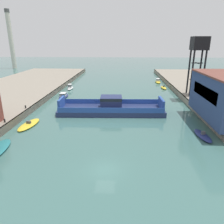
% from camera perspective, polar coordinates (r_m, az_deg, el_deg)
% --- Properties ---
extents(ground_plane, '(400.00, 400.00, 0.00)m').
position_cam_1_polar(ground_plane, '(27.19, -1.93, -15.26)').
color(ground_plane, '#3D6660').
extents(chain_ferry, '(23.28, 7.87, 3.71)m').
position_cam_1_polar(chain_ferry, '(46.97, -0.22, 1.12)').
color(chain_ferry, navy).
rests_on(chain_ferry, ground).
extents(moored_boat_near_left, '(2.53, 6.53, 1.36)m').
position_cam_1_polar(moored_boat_near_left, '(62.03, -12.95, 4.35)').
color(moored_boat_near_left, navy).
rests_on(moored_boat_near_left, ground).
extents(moored_boat_near_right, '(1.81, 4.90, 1.10)m').
position_cam_1_polar(moored_boat_near_right, '(74.00, 13.72, 6.38)').
color(moored_boat_near_right, yellow).
rests_on(moored_boat_near_right, ground).
extents(moored_boat_mid_right, '(3.04, 6.86, 0.95)m').
position_cam_1_polar(moored_boat_mid_right, '(42.95, -21.47, -3.14)').
color(moored_boat_mid_right, yellow).
rests_on(moored_boat_mid_right, ground).
extents(moored_boat_far_left, '(1.69, 5.38, 1.76)m').
position_cam_1_polar(moored_boat_far_left, '(72.34, -11.20, 6.56)').
color(moored_boat_far_left, white).
rests_on(moored_boat_far_left, ground).
extents(moored_boat_far_right, '(2.27, 5.59, 1.02)m').
position_cam_1_polar(moored_boat_far_right, '(38.41, 23.24, -5.84)').
color(moored_boat_far_right, navy).
rests_on(moored_boat_far_right, ground).
extents(moored_boat_upstream_a, '(2.09, 6.14, 1.48)m').
position_cam_1_polar(moored_boat_upstream_a, '(84.94, 12.26, 8.14)').
color(moored_boat_upstream_a, yellow).
rests_on(moored_boat_upstream_a, ground).
extents(crane_tower, '(3.86, 3.86, 14.86)m').
position_cam_1_polar(crane_tower, '(60.41, 22.39, 15.60)').
color(crane_tower, black).
rests_on(crane_tower, quay_right).
extents(bollard_left_aft, '(0.32, 0.32, 0.71)m').
position_cam_1_polar(bollard_left_aft, '(41.95, -26.96, -2.02)').
color(bollard_left_aft, black).
rests_on(bollard_left_aft, quay_left).
extents(bollard_right_aft, '(0.32, 0.32, 0.71)m').
position_cam_1_polar(bollard_right_aft, '(39.52, 27.83, -3.34)').
color(bollard_right_aft, black).
rests_on(bollard_right_aft, quay_right).
extents(bollard_left_far, '(0.32, 0.32, 0.71)m').
position_cam_1_polar(bollard_left_far, '(48.99, -22.27, 1.37)').
color(bollard_left_far, black).
rests_on(bollard_left_far, quay_left).
extents(bollard_right_far, '(0.32, 0.32, 0.71)m').
position_cam_1_polar(bollard_right_far, '(46.58, 23.87, 0.32)').
color(bollard_right_far, black).
rests_on(bollard_right_far, quay_right).
extents(smokestack_distant_a, '(2.66, 2.66, 32.37)m').
position_cam_1_polar(smokestack_distant_a, '(140.98, -25.63, 17.57)').
color(smokestack_distant_a, beige).
rests_on(smokestack_distant_a, ground).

